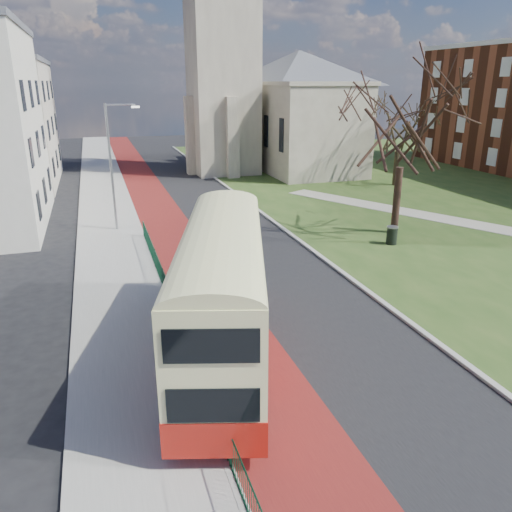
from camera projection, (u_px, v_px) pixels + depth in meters
name	position (u px, v px, depth m)	size (l,w,h in m)	color
ground	(271.00, 352.00, 18.21)	(160.00, 160.00, 0.00)	black
road_carriageway	(200.00, 216.00, 36.62)	(9.00, 120.00, 0.01)	black
bus_lane	(163.00, 219.00, 35.84)	(3.40, 120.00, 0.01)	#591414
pavement_west	(108.00, 223.00, 34.72)	(4.00, 120.00, 0.12)	gray
kerb_west	(137.00, 220.00, 35.30)	(0.25, 120.00, 0.13)	#999993
kerb_east	(251.00, 205.00, 39.73)	(0.25, 80.00, 0.13)	#999993
grass_green	(459.00, 190.00, 45.50)	(40.00, 80.00, 0.04)	#284518
footpath	(506.00, 230.00, 32.97)	(2.20, 36.00, 0.03)	#9E998C
pedestrian_railing	(173.00, 305.00, 20.77)	(0.07, 24.00, 1.12)	#0E3D26
gothic_church	(265.00, 43.00, 51.68)	(16.38, 18.00, 40.00)	gray
streetlamp	(113.00, 161.00, 31.62)	(2.13, 0.18, 8.00)	gray
bus	(223.00, 288.00, 16.93)	(5.75, 11.57, 4.72)	#B71A10
winter_tree_near	(405.00, 112.00, 30.06)	(9.76, 9.76, 10.95)	#301F18
winter_tree_far	(400.00, 124.00, 45.80)	(7.15, 7.15, 8.23)	#322719
litter_bin	(392.00, 235.00, 30.08)	(0.89, 0.89, 1.10)	black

